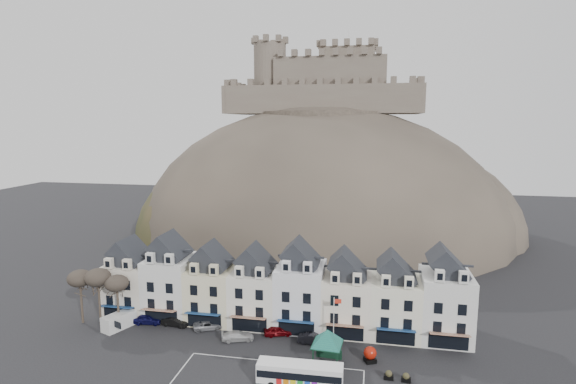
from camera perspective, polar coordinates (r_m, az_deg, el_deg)
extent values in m
plane|color=black|center=(56.83, -4.85, -22.95)|extent=(300.00, 300.00, 0.00)
cube|color=silver|center=(57.43, -2.41, -22.55)|extent=(22.00, 7.50, 0.01)
cube|color=beige|center=(77.12, -19.16, -11.27)|extent=(6.80, 8.00, 8.00)
cube|color=black|center=(75.52, -19.37, -7.56)|extent=(6.80, 5.76, 2.80)
cube|color=beige|center=(73.44, -21.79, -8.41)|extent=(1.20, 0.80, 1.60)
cube|color=beige|center=(71.91, -19.75, -8.66)|extent=(1.20, 0.80, 1.60)
cube|color=black|center=(74.89, -20.63, -14.19)|extent=(5.10, 0.06, 2.20)
cube|color=navy|center=(73.87, -20.96, -13.44)|extent=(5.10, 1.29, 0.43)
cube|color=silver|center=(73.88, -14.51, -11.46)|extent=(6.80, 8.00, 9.20)
cube|color=black|center=(72.09, -14.70, -7.13)|extent=(6.80, 5.76, 2.80)
cube|color=silver|center=(69.75, -17.08, -8.03)|extent=(1.20, 0.80, 1.60)
cube|color=silver|center=(68.44, -14.84, -8.26)|extent=(1.20, 0.80, 1.60)
cube|color=black|center=(71.76, -15.82, -14.98)|extent=(5.10, 0.06, 2.20)
cube|color=maroon|center=(70.70, -16.11, -14.22)|extent=(5.10, 1.29, 0.43)
cube|color=beige|center=(71.57, -9.44, -12.48)|extent=(6.80, 8.00, 8.00)
cube|color=black|center=(69.85, -9.55, -8.50)|extent=(6.80, 5.76, 2.80)
cube|color=beige|center=(67.29, -11.83, -9.52)|extent=(1.20, 0.80, 1.60)
cube|color=beige|center=(66.24, -9.40, -9.75)|extent=(1.20, 0.80, 1.60)
cube|color=black|center=(69.16, -10.57, -15.73)|extent=(5.10, 0.06, 2.20)
cube|color=navy|center=(68.06, -10.82, -14.96)|extent=(5.10, 1.29, 0.43)
cube|color=white|center=(69.63, -4.04, -13.00)|extent=(6.80, 8.00, 8.00)
cube|color=black|center=(67.86, -4.09, -8.92)|extent=(6.80, 5.76, 2.80)
cube|color=white|center=(65.07, -6.20, -10.03)|extent=(1.20, 0.80, 1.60)
cube|color=white|center=(64.30, -3.61, -10.23)|extent=(1.20, 0.80, 1.60)
cube|color=black|center=(67.15, -4.93, -16.39)|extent=(5.10, 0.06, 2.20)
cube|color=maroon|center=(66.02, -5.11, -15.61)|extent=(5.10, 1.29, 0.43)
cube|color=white|center=(68.09, 1.64, -12.96)|extent=(6.80, 8.00, 9.20)
cube|color=black|center=(66.15, 1.66, -8.29)|extent=(6.80, 5.76, 2.80)
cube|color=white|center=(63.11, -0.23, -9.43)|extent=(1.20, 0.80, 1.60)
cube|color=white|center=(62.64, 2.50, -9.58)|extent=(1.20, 0.80, 1.60)
cube|color=black|center=(65.79, 1.04, -16.92)|extent=(5.10, 0.06, 2.20)
cube|color=navy|center=(64.64, 0.94, -16.13)|extent=(5.10, 1.29, 0.43)
cube|color=white|center=(67.67, 7.50, -13.73)|extent=(6.80, 8.00, 8.00)
cube|color=black|center=(65.85, 7.59, -9.55)|extent=(6.80, 5.76, 2.80)
cube|color=white|center=(62.64, 6.00, -10.79)|extent=(1.20, 0.80, 1.60)
cube|color=white|center=(62.49, 8.79, -10.89)|extent=(1.20, 0.80, 1.60)
cube|color=black|center=(65.12, 7.23, -17.28)|extent=(5.10, 0.06, 2.20)
cube|color=maroon|center=(63.95, 7.21, -16.50)|extent=(5.10, 1.29, 0.43)
cube|color=white|center=(67.70, 13.43, -13.89)|extent=(6.80, 8.00, 8.00)
cube|color=black|center=(65.88, 13.59, -9.72)|extent=(6.80, 5.76, 2.80)
cube|color=white|center=(62.51, 12.34, -10.99)|extent=(1.20, 0.80, 1.60)
cube|color=white|center=(62.68, 15.13, -11.04)|extent=(1.20, 0.80, 1.60)
cube|color=black|center=(65.15, 13.50, -17.45)|extent=(5.10, 0.06, 2.20)
cube|color=navy|center=(63.98, 13.57, -16.67)|extent=(5.10, 1.29, 0.43)
cube|color=silver|center=(68.18, 19.32, -13.45)|extent=(6.80, 8.00, 9.20)
cube|color=black|center=(66.24, 19.58, -8.80)|extent=(6.80, 5.76, 2.80)
cube|color=silver|center=(62.72, 18.70, -10.04)|extent=(1.20, 0.80, 1.60)
cube|color=silver|center=(63.22, 21.42, -10.04)|extent=(1.20, 0.80, 1.60)
cube|color=black|center=(65.88, 19.70, -17.43)|extent=(5.10, 0.06, 2.20)
cube|color=maroon|center=(64.73, 19.86, -16.66)|extent=(5.10, 1.29, 0.43)
ellipsoid|color=#39332C|center=(120.94, 4.11, -5.44)|extent=(96.00, 76.00, 68.00)
ellipsoid|color=#2A3319|center=(119.73, -6.80, -5.63)|extent=(52.00, 44.00, 42.00)
ellipsoid|color=#39332C|center=(124.54, 15.41, -5.32)|extent=(56.00, 48.00, 46.00)
ellipsoid|color=#2A3319|center=(108.10, 1.11, -7.17)|extent=(40.00, 28.00, 28.00)
ellipsoid|color=#39332C|center=(108.67, 8.65, -7.18)|extent=(36.00, 28.00, 24.00)
cylinder|color=#39332C|center=(117.16, 4.28, 9.41)|extent=(30.00, 30.00, 3.00)
cube|color=brown|center=(113.32, 4.07, 11.71)|extent=(48.00, 2.20, 7.00)
cube|color=brown|center=(133.18, 5.10, 11.28)|extent=(48.00, 2.20, 7.00)
cube|color=brown|center=(128.08, -6.32, 11.35)|extent=(2.20, 22.00, 7.00)
cube|color=brown|center=(122.99, 16.03, 11.17)|extent=(2.20, 22.00, 7.00)
cube|color=brown|center=(123.41, 5.61, 14.02)|extent=(28.00, 18.00, 10.00)
cube|color=brown|center=(125.24, 7.59, 14.60)|extent=(14.00, 12.00, 13.00)
cylinder|color=brown|center=(122.01, -2.30, 14.11)|extent=(8.40, 8.40, 18.00)
cylinder|color=silver|center=(126.46, 7.68, 18.66)|extent=(0.16, 0.16, 5.00)
cylinder|color=#342C21|center=(75.92, -24.73, -12.84)|extent=(0.32, 0.32, 5.74)
ellipsoid|color=#383028|center=(74.55, -24.93, -9.91)|extent=(3.61, 3.61, 2.54)
cylinder|color=#342C21|center=(74.24, -22.79, -13.10)|extent=(0.32, 0.32, 6.02)
ellipsoid|color=#383028|center=(72.79, -23.00, -9.95)|extent=(3.78, 3.78, 2.67)
cylinder|color=#342C21|center=(72.80, -20.75, -13.66)|extent=(0.32, 0.32, 5.46)
ellipsoid|color=#383028|center=(71.43, -20.93, -10.76)|extent=(3.43, 3.43, 2.42)
cube|color=#262628|center=(55.91, 1.51, -23.12)|extent=(9.88, 2.52, 0.45)
cube|color=white|center=(55.23, 1.52, -21.98)|extent=(9.88, 2.48, 2.25)
cube|color=black|center=(55.17, 1.52, -21.87)|extent=(9.68, 2.54, 0.85)
cube|color=white|center=(54.71, 1.52, -21.06)|extent=(9.68, 2.38, 0.22)
cube|color=orange|center=(54.44, 6.99, -21.48)|extent=(0.08, 1.07, 0.25)
cylinder|color=black|center=(56.46, 4.88, -22.70)|extent=(0.86, 0.31, 0.86)
cylinder|color=black|center=(57.15, -1.71, -22.24)|extent=(0.86, 0.31, 0.86)
cube|color=black|center=(61.13, 3.80, -19.06)|extent=(0.18, 0.18, 2.63)
cube|color=black|center=(60.70, 6.71, -19.32)|extent=(0.18, 0.18, 2.63)
cube|color=black|center=(58.58, 3.20, -20.38)|extent=(0.18, 0.18, 2.63)
cube|color=black|center=(58.14, 6.25, -20.67)|extent=(0.18, 0.18, 2.63)
cube|color=black|center=(58.99, 5.01, -18.73)|extent=(3.88, 3.88, 0.13)
cone|color=#145A53|center=(58.54, 5.02, -17.87)|extent=(7.23, 7.23, 1.97)
cube|color=black|center=(61.30, 10.35, -20.23)|extent=(1.77, 1.77, 0.52)
sphere|color=#A61809|center=(60.85, 10.38, -19.46)|extent=(1.62, 1.62, 1.62)
cylinder|color=silver|center=(62.46, 5.82, -16.17)|extent=(0.11, 0.11, 7.06)
cube|color=red|center=(61.28, 6.33, -13.63)|extent=(0.96, 0.16, 0.62)
cube|color=silver|center=(72.77, -20.68, -15.07)|extent=(3.75, 5.20, 2.18)
cube|color=black|center=(72.60, -20.70, -14.77)|extent=(1.85, 0.84, 0.93)
cube|color=black|center=(58.25, 12.66, -21.96)|extent=(1.13, 0.58, 0.56)
sphere|color=#2A3319|center=(58.02, 12.67, -21.58)|extent=(0.78, 0.78, 0.78)
cube|color=black|center=(58.25, 14.75, -22.05)|extent=(1.14, 0.64, 0.55)
sphere|color=#2A3319|center=(58.03, 14.77, -21.67)|extent=(0.77, 0.77, 0.77)
imported|color=#0C0C3E|center=(72.94, -17.36, -15.13)|extent=(4.54, 2.25, 1.49)
imported|color=black|center=(71.14, -14.14, -15.68)|extent=(4.22, 1.87, 1.35)
imported|color=gray|center=(69.27, -10.07, -16.30)|extent=(4.78, 3.65, 1.22)
imported|color=#B8B8B8|center=(65.57, -6.41, -17.70)|extent=(4.80, 3.18, 1.29)
imported|color=#560409|center=(66.53, -1.27, -17.20)|extent=(4.30, 2.84, 1.36)
imported|color=black|center=(64.45, 3.21, -18.11)|extent=(4.27, 1.61, 1.39)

